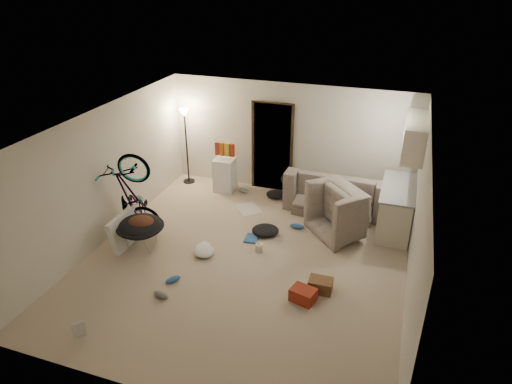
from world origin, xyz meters
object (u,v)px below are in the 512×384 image
(mini_fridge, at_px, (225,174))
(tv_box, at_px, (126,228))
(armchair, at_px, (351,214))
(saucer_chair, at_px, (141,230))
(sofa, at_px, (336,195))
(kitchen_counter, at_px, (396,209))
(drink_case_b, at_px, (303,295))
(floor_lamp, at_px, (185,130))
(drink_case_a, at_px, (320,285))
(bicycle, at_px, (134,213))
(juicer, at_px, (259,247))

(mini_fridge, relative_size, tv_box, 0.83)
(armchair, distance_m, saucer_chair, 4.02)
(sofa, height_order, mini_fridge, mini_fridge)
(kitchen_counter, bearing_deg, drink_case_b, -113.77)
(saucer_chair, relative_size, drink_case_b, 2.31)
(floor_lamp, height_order, sofa, floor_lamp)
(drink_case_a, bearing_deg, sofa, 93.78)
(kitchen_counter, bearing_deg, saucer_chair, -153.28)
(kitchen_counter, relative_size, drink_case_a, 3.96)
(sofa, distance_m, tv_box, 4.36)
(bicycle, xyz_separation_m, saucer_chair, (0.35, -0.37, -0.10))
(tv_box, bearing_deg, kitchen_counter, 23.99)
(kitchen_counter, distance_m, sofa, 1.32)
(floor_lamp, xyz_separation_m, drink_case_a, (3.84, -3.04, -1.20))
(mini_fridge, distance_m, drink_case_a, 4.11)
(floor_lamp, distance_m, saucer_chair, 3.04)
(drink_case_a, bearing_deg, mini_fridge, 132.90)
(drink_case_a, distance_m, drink_case_b, 0.39)
(tv_box, bearing_deg, mini_fridge, 71.28)
(mini_fridge, relative_size, juicer, 3.54)
(kitchen_counter, relative_size, sofa, 0.70)
(bicycle, bearing_deg, mini_fridge, -29.37)
(armchair, xyz_separation_m, saucer_chair, (-3.57, -1.85, -0.00))
(kitchen_counter, distance_m, saucer_chair, 4.91)
(bicycle, distance_m, mini_fridge, 2.55)
(tv_box, relative_size, drink_case_b, 2.46)
(armchair, relative_size, bicycle, 0.64)
(kitchen_counter, height_order, bicycle, bicycle)
(saucer_chair, xyz_separation_m, juicer, (2.11, 0.58, -0.28))
(bicycle, bearing_deg, juicer, -93.97)
(saucer_chair, distance_m, juicer, 2.20)
(floor_lamp, height_order, saucer_chair, floor_lamp)
(tv_box, relative_size, drink_case_a, 2.45)
(juicer, bearing_deg, mini_fridge, 125.67)
(saucer_chair, height_order, tv_box, saucer_chair)
(mini_fridge, relative_size, saucer_chair, 0.88)
(sofa, relative_size, saucer_chair, 2.45)
(floor_lamp, height_order, mini_fridge, floor_lamp)
(drink_case_a, distance_m, juicer, 1.50)
(floor_lamp, relative_size, mini_fridge, 2.35)
(kitchen_counter, relative_size, bicycle, 0.84)
(mini_fridge, xyz_separation_m, drink_case_a, (2.85, -2.94, -0.28))
(kitchen_counter, bearing_deg, armchair, -156.18)
(floor_lamp, distance_m, bicycle, 2.63)
(mini_fridge, xyz_separation_m, juicer, (1.56, -2.18, -0.30))
(saucer_chair, bearing_deg, mini_fridge, 78.84)
(kitchen_counter, relative_size, juicer, 6.89)
(floor_lamp, distance_m, kitchen_counter, 4.95)
(drink_case_a, bearing_deg, floor_lamp, 140.43)
(sofa, relative_size, mini_fridge, 2.78)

